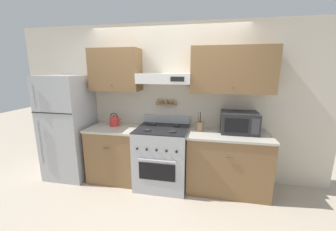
# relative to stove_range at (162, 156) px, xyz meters

# --- Properties ---
(ground_plane) EXTENTS (16.00, 16.00, 0.00)m
(ground_plane) POSITION_rel_stove_range_xyz_m (0.00, -0.28, -0.48)
(ground_plane) COLOR #B2A38E
(wall_back) EXTENTS (5.20, 0.46, 2.55)m
(wall_back) POSITION_rel_stove_range_xyz_m (0.08, 0.33, 0.96)
(wall_back) COLOR beige
(wall_back) RESTS_ON ground_plane
(counter_left) EXTENTS (0.83, 0.65, 0.90)m
(counter_left) POSITION_rel_stove_range_xyz_m (-0.81, 0.05, -0.02)
(counter_left) COLOR brown
(counter_left) RESTS_ON ground_plane
(counter_right) EXTENTS (1.21, 0.65, 0.90)m
(counter_right) POSITION_rel_stove_range_xyz_m (1.00, 0.05, -0.02)
(counter_right) COLOR brown
(counter_right) RESTS_ON ground_plane
(stove_range) EXTENTS (0.79, 0.74, 1.07)m
(stove_range) POSITION_rel_stove_range_xyz_m (0.00, 0.00, 0.00)
(stove_range) COLOR #ADAFB5
(stove_range) RESTS_ON ground_plane
(refrigerator) EXTENTS (0.70, 0.71, 1.74)m
(refrigerator) POSITION_rel_stove_range_xyz_m (-1.64, 0.01, 0.39)
(refrigerator) COLOR #ADAFB5
(refrigerator) RESTS_ON ground_plane
(tea_kettle) EXTENTS (0.20, 0.15, 0.22)m
(tea_kettle) POSITION_rel_stove_range_xyz_m (-0.85, 0.13, 0.52)
(tea_kettle) COLOR red
(tea_kettle) RESTS_ON counter_left
(microwave) EXTENTS (0.53, 0.40, 0.31)m
(microwave) POSITION_rel_stove_range_xyz_m (1.15, 0.14, 0.58)
(microwave) COLOR #232326
(microwave) RESTS_ON counter_right
(utensil_crock) EXTENTS (0.13, 0.13, 0.29)m
(utensil_crock) POSITION_rel_stove_range_xyz_m (0.56, 0.13, 0.50)
(utensil_crock) COLOR #8E7051
(utensil_crock) RESTS_ON counter_right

